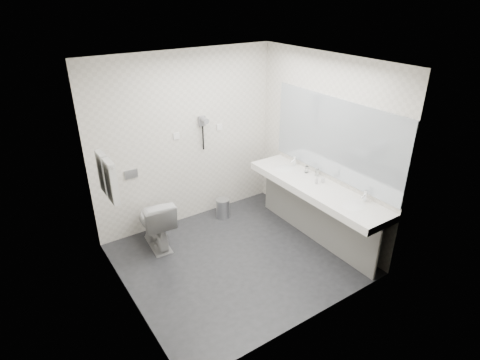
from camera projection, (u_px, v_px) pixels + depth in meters
floor at (237, 259)px, 5.18m from camera, size 2.80×2.80×0.00m
ceiling at (236, 63)px, 4.08m from camera, size 2.80×2.80×0.00m
wall_back at (186, 140)px, 5.60m from camera, size 2.80×0.00×2.80m
wall_front at (314, 222)px, 3.66m from camera, size 2.80×0.00×2.80m
wall_left at (119, 205)px, 3.93m from camera, size 0.00×2.60×2.60m
wall_right at (323, 148)px, 5.33m from camera, size 0.00×2.60×2.60m
vanity_counter at (316, 189)px, 5.24m from camera, size 0.55×2.20×0.10m
vanity_panel at (314, 215)px, 5.44m from camera, size 0.03×2.15×0.75m
vanity_post_near at (377, 253)px, 4.68m from camera, size 0.06×0.06×0.75m
vanity_post_far at (270, 187)px, 6.23m from camera, size 0.06×0.06×0.75m
mirror at (335, 139)px, 5.09m from camera, size 0.02×2.20×1.05m
basin_near at (354, 207)px, 4.74m from camera, size 0.40×0.31×0.05m
basin_far at (284, 169)px, 5.71m from camera, size 0.40×0.31×0.05m
faucet_near at (365, 196)px, 4.80m from camera, size 0.04×0.04×0.15m
faucet_far at (295, 161)px, 5.77m from camera, size 0.04×0.04×0.15m
soap_bottle_a at (323, 179)px, 5.27m from camera, size 0.06×0.06×0.09m
soap_bottle_c at (317, 180)px, 5.24m from camera, size 0.05×0.05×0.11m
glass_left at (317, 172)px, 5.46m from camera, size 0.06×0.06×0.10m
glass_right at (307, 169)px, 5.55m from camera, size 0.06×0.06×0.10m
toilet at (155, 222)px, 5.31m from camera, size 0.47×0.76×0.74m
flush_plate at (131, 174)px, 5.29m from camera, size 0.18×0.02×0.12m
pedal_bin at (223, 208)px, 6.07m from camera, size 0.23×0.23×0.29m
bin_lid at (223, 200)px, 6.01m from camera, size 0.20×0.20×0.02m
towel_rail at (103, 159)px, 4.23m from camera, size 0.02×0.62×0.02m
towel_near at (111, 182)px, 4.23m from camera, size 0.07×0.24×0.48m
towel_far at (103, 173)px, 4.44m from camera, size 0.07×0.24×0.48m
dryer_cradle at (202, 121)px, 5.59m from camera, size 0.10×0.04×0.14m
dryer_barrel at (204, 120)px, 5.53m from camera, size 0.08×0.14×0.08m
dryer_cord at (203, 138)px, 5.69m from camera, size 0.02×0.02×0.35m
switch_plate_a at (176, 136)px, 5.47m from camera, size 0.09×0.02×0.09m
switch_plate_b at (220, 127)px, 5.82m from camera, size 0.09×0.02×0.09m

